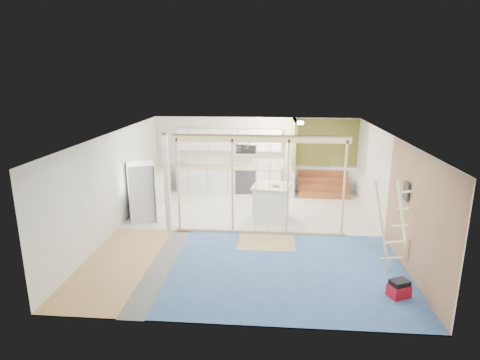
# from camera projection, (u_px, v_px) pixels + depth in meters

# --- Properties ---
(room) EXTENTS (7.01, 8.01, 2.61)m
(room) POSITION_uv_depth(u_px,v_px,m) (248.00, 185.00, 10.17)
(room) COLOR slate
(room) RESTS_ON ground
(floor_overlays) EXTENTS (7.00, 8.00, 0.03)m
(floor_overlays) POSITION_uv_depth(u_px,v_px,m) (251.00, 232.00, 10.55)
(floor_overlays) COLOR silver
(floor_overlays) RESTS_ON room
(stud_frame) EXTENTS (4.66, 0.14, 2.60)m
(stud_frame) POSITION_uv_depth(u_px,v_px,m) (237.00, 174.00, 10.11)
(stud_frame) COLOR beige
(stud_frame) RESTS_ON room
(base_cabinets) EXTENTS (4.45, 2.24, 0.93)m
(base_cabinets) POSITION_uv_depth(u_px,v_px,m) (207.00, 181.00, 13.74)
(base_cabinets) COLOR silver
(base_cabinets) RESTS_ON room
(upper_cabinets) EXTENTS (3.60, 0.41, 0.85)m
(upper_cabinets) POSITION_uv_depth(u_px,v_px,m) (231.00, 140.00, 13.77)
(upper_cabinets) COLOR silver
(upper_cabinets) RESTS_ON room
(green_partition) EXTENTS (2.25, 1.51, 2.60)m
(green_partition) POSITION_uv_depth(u_px,v_px,m) (315.00, 168.00, 13.62)
(green_partition) COLOR olive
(green_partition) RESTS_ON room
(pot_rack) EXTENTS (0.52, 0.52, 0.72)m
(pot_rack) POSITION_uv_depth(u_px,v_px,m) (242.00, 145.00, 11.83)
(pot_rack) COLOR black
(pot_rack) RESTS_ON room
(sheathing_panel) EXTENTS (0.02, 4.00, 2.60)m
(sheathing_panel) POSITION_uv_depth(u_px,v_px,m) (416.00, 216.00, 7.96)
(sheathing_panel) COLOR tan
(sheathing_panel) RESTS_ON room
(electrical_panel) EXTENTS (0.04, 0.30, 0.40)m
(electrical_panel) POSITION_uv_depth(u_px,v_px,m) (406.00, 191.00, 8.46)
(electrical_panel) COLOR #38383D
(electrical_panel) RESTS_ON room
(ceiling_light) EXTENTS (0.32, 0.32, 0.08)m
(ceiling_light) POSITION_uv_depth(u_px,v_px,m) (299.00, 123.00, 12.62)
(ceiling_light) COLOR #FFEABF
(ceiling_light) RESTS_ON room
(fridge) EXTENTS (0.94, 0.91, 1.64)m
(fridge) POSITION_uv_depth(u_px,v_px,m) (142.00, 192.00, 11.27)
(fridge) COLOR silver
(fridge) RESTS_ON room
(island) EXTENTS (1.18, 1.18, 1.01)m
(island) POSITION_uv_depth(u_px,v_px,m) (271.00, 202.00, 11.38)
(island) COLOR white
(island) RESTS_ON room
(bowl) EXTENTS (0.28, 0.28, 0.06)m
(bowl) POSITION_uv_depth(u_px,v_px,m) (276.00, 185.00, 11.14)
(bowl) COLOR beige
(bowl) RESTS_ON island
(soap_bottle_a) EXTENTS (0.15, 0.15, 0.29)m
(soap_bottle_a) POSITION_uv_depth(u_px,v_px,m) (184.00, 161.00, 14.10)
(soap_bottle_a) COLOR #B7B9CC
(soap_bottle_a) RESTS_ON base_cabinets
(soap_bottle_b) EXTENTS (0.11, 0.11, 0.21)m
(soap_bottle_b) POSITION_uv_depth(u_px,v_px,m) (275.00, 164.00, 13.75)
(soap_bottle_b) COLOR white
(soap_bottle_b) RESTS_ON base_cabinets
(toolbox) EXTENTS (0.45, 0.41, 0.35)m
(toolbox) POSITION_uv_depth(u_px,v_px,m) (399.00, 289.00, 7.45)
(toolbox) COLOR #B01021
(toolbox) RESTS_ON room
(ladder) EXTENTS (1.04, 0.15, 1.94)m
(ladder) POSITION_uv_depth(u_px,v_px,m) (395.00, 226.00, 8.29)
(ladder) COLOR #ECDB90
(ladder) RESTS_ON room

